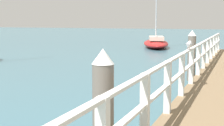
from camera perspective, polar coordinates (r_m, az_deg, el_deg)
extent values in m
cube|color=silver|center=(4.83, 5.68, -7.62)|extent=(0.12, 0.12, 1.00)
cube|color=silver|center=(6.30, 9.54, -4.12)|extent=(0.12, 0.12, 1.00)
cube|color=silver|center=(7.81, 11.91, -1.95)|extent=(0.12, 0.12, 1.00)
cube|color=silver|center=(9.33, 13.50, -0.48)|extent=(0.12, 0.12, 1.00)
cube|color=silver|center=(10.86, 14.65, 0.58)|extent=(0.12, 0.12, 1.00)
cube|color=silver|center=(12.39, 15.52, 1.37)|extent=(0.12, 0.12, 1.00)
cube|color=silver|center=(13.93, 16.19, 1.99)|extent=(0.12, 0.12, 1.00)
cube|color=silver|center=(15.48, 16.73, 2.49)|extent=(0.12, 0.12, 1.00)
cube|color=silver|center=(17.02, 17.17, 2.89)|extent=(0.12, 0.12, 1.00)
cube|color=silver|center=(18.57, 17.54, 3.23)|extent=(0.12, 0.12, 1.00)
cube|color=silver|center=(20.12, 17.85, 3.52)|extent=(0.12, 0.12, 1.00)
cube|color=silver|center=(10.04, 14.21, 2.80)|extent=(0.10, 20.20, 0.04)
cube|color=silver|center=(10.09, 14.13, 0.37)|extent=(0.10, 20.20, 0.04)
cylinder|color=#6B6056|center=(4.40, -1.52, -10.58)|extent=(0.28, 0.28, 1.60)
cone|color=white|center=(4.21, -1.57, 1.15)|extent=(0.29, 0.29, 0.20)
cylinder|color=#6B6056|center=(12.08, 13.52, 0.77)|extent=(0.28, 0.28, 1.60)
cone|color=white|center=(12.01, 13.65, 5.04)|extent=(0.29, 0.29, 0.20)
ellipsoid|color=white|center=(8.69, 13.10, 3.10)|extent=(0.13, 0.28, 0.15)
sphere|color=white|center=(8.86, 13.26, 3.47)|extent=(0.09, 0.09, 0.09)
cone|color=gold|center=(8.93, 13.31, 3.49)|extent=(0.02, 0.05, 0.02)
cone|color=#939399|center=(8.53, 12.94, 3.09)|extent=(0.07, 0.08, 0.07)
ellipsoid|color=#939399|center=(8.69, 13.10, 3.27)|extent=(0.18, 0.23, 0.04)
cylinder|color=tan|center=(8.70, 12.90, 2.45)|extent=(0.01, 0.01, 0.05)
cylinder|color=tan|center=(8.69, 13.23, 2.43)|extent=(0.01, 0.01, 0.05)
ellipsoid|color=red|center=(26.42, 7.56, 3.35)|extent=(3.53, 6.37, 0.61)
cylinder|color=#B2B2B7|center=(25.62, 7.66, 4.69)|extent=(0.68, 2.06, 0.08)
cube|color=beige|center=(25.66, 7.65, 4.25)|extent=(1.63, 2.40, 0.30)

